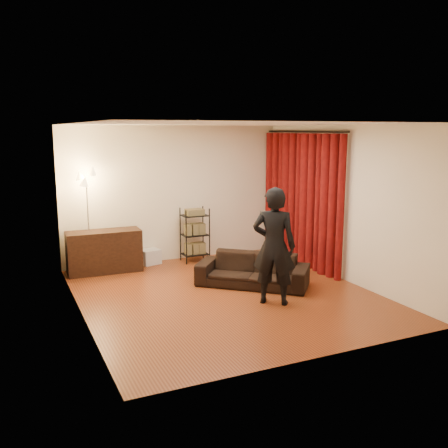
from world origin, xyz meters
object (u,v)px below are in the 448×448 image
media_cabinet (104,251)px  storage_boxes (150,257)px  wire_shelf (195,235)px  floor_lamp (88,222)px  person (274,246)px  sofa (253,270)px

media_cabinet → storage_boxes: bearing=12.7°
storage_boxes → wire_shelf: 0.98m
floor_lamp → media_cabinet: bearing=-10.5°
person → storage_boxes: person is taller
sofa → wire_shelf: bearing=139.7°
floor_lamp → storage_boxes: bearing=6.4°
person → wire_shelf: (-0.19, 2.81, -0.35)m
media_cabinet → floor_lamp: (-0.25, 0.05, 0.56)m
person → media_cabinet: size_ratio=1.33×
person → wire_shelf: size_ratio=1.65×
person → floor_lamp: (-2.26, 2.83, 0.06)m
wire_shelf → floor_lamp: bearing=-161.8°
media_cabinet → floor_lamp: floor_lamp is taller
wire_shelf → floor_lamp: floor_lamp is taller
storage_boxes → person: bearing=-70.1°
sofa → media_cabinet: (-2.12, 1.88, 0.12)m
media_cabinet → wire_shelf: (1.82, 0.03, 0.15)m
storage_boxes → floor_lamp: size_ratio=0.19×
media_cabinet → person: bearing=-52.5°
media_cabinet → storage_boxes: media_cabinet is taller
sofa → person: size_ratio=1.04×
storage_boxes → wire_shelf: bearing=-9.4°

